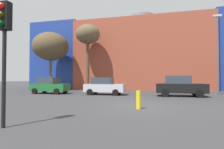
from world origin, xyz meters
TOP-DOWN VIEW (x-y plane):
  - ground_plane at (0.00, 0.00)m, footprint 200.00×200.00m
  - building_backdrop at (-1.17, 20.49)m, footprint 35.34×12.67m
  - parked_car_0 at (-9.90, 6.68)m, footprint 3.89×1.91m
  - parked_car_1 at (-3.91, 6.68)m, footprint 3.88×1.91m
  - parked_car_2 at (3.04, 6.68)m, footprint 4.20×2.06m
  - traffic_light_near_left at (-3.72, -5.49)m, footprint 0.36×0.36m
  - bare_tree_0 at (-13.02, 11.68)m, footprint 4.83×4.83m
  - bare_tree_1 at (-7.70, 12.00)m, footprint 3.20×3.20m
  - bollard_yellow_0 at (0.09, -0.95)m, footprint 0.24×0.24m
  - street_lamp at (6.84, 9.00)m, footprint 0.80×0.24m

SIDE VIEW (x-z plane):
  - ground_plane at x=0.00m, z-range 0.00..0.00m
  - bollard_yellow_0 at x=0.09m, z-range 0.00..0.93m
  - parked_car_1 at x=-3.91m, z-range 0.00..1.68m
  - parked_car_0 at x=-9.90m, z-range 0.00..1.68m
  - parked_car_2 at x=3.04m, z-range -0.01..1.82m
  - traffic_light_near_left at x=-3.72m, z-range 0.93..4.91m
  - street_lamp at x=6.84m, z-range 0.53..8.32m
  - building_backdrop at x=-1.17m, z-range -0.86..11.40m
  - bare_tree_0 at x=-13.02m, z-range 2.01..9.94m
  - bare_tree_1 at x=-7.70m, z-range 2.92..11.67m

